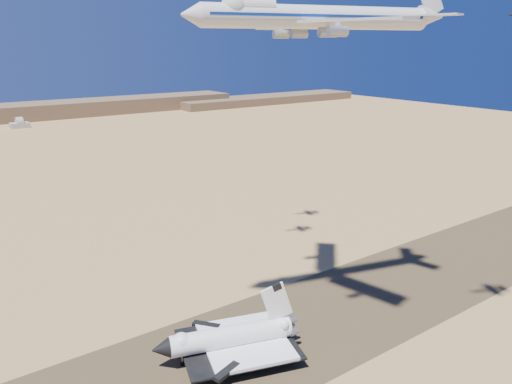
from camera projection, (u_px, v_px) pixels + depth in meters
ground at (227, 357)px, 142.80m from camera, size 1200.00×1200.00×0.00m
runway at (227, 357)px, 142.80m from camera, size 600.00×50.00×0.06m
ridgeline at (33, 114)px, 587.46m from camera, size 960.00×90.00×18.00m
shuttle at (230, 339)px, 141.62m from camera, size 43.08×34.19×21.00m
carrier_747 at (312, 17)px, 135.62m from camera, size 79.31×59.32×19.81m
crew_a at (273, 363)px, 138.48m from camera, size 0.48×0.67×1.75m
crew_b at (268, 356)px, 141.84m from camera, size 0.81×0.97×1.72m
crew_c at (269, 362)px, 139.25m from camera, size 1.05×0.86×1.60m
chase_jet_e at (269, 28)px, 182.74m from camera, size 14.28×8.30×3.63m
chase_jet_f at (282, 24)px, 204.44m from camera, size 14.37×8.43×3.67m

